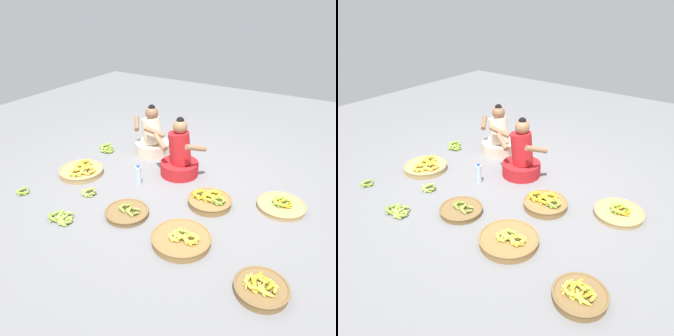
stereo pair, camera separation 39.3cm
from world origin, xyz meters
The scene contains 14 objects.
ground_plane centered at (0.00, 0.00, 0.00)m, with size 10.00×10.00×0.00m, color slate.
vendor_woman_front centered at (-0.11, 0.30, 0.27)m, with size 0.74×0.52×0.82m.
vendor_woman_behind centered at (-0.80, 0.67, 0.25)m, with size 0.70×0.53×0.78m.
banana_basket_back_center centered at (0.60, -0.95, 0.05)m, with size 0.61×0.61×0.16m.
banana_basket_back_right centered at (-1.26, -0.40, 0.05)m, with size 0.59×0.59×0.16m.
banana_basket_front_right centered at (-0.15, -0.85, 0.04)m, with size 0.49×0.49×0.13m.
banana_basket_front_center centered at (1.48, -1.16, 0.05)m, with size 0.47×0.47×0.15m.
banana_basket_near_bicycle centered at (1.30, 0.18, 0.04)m, with size 0.55×0.55×0.13m.
banana_basket_front_left centered at (0.56, -0.18, 0.06)m, with size 0.52×0.52×0.16m.
loose_bananas_back_left centered at (-0.71, -1.29, 0.03)m, with size 0.34×0.24×0.10m.
loose_bananas_mid_right centered at (-1.55, -1.14, 0.03)m, with size 0.19×0.19×0.08m.
loose_bananas_near_vendor centered at (-1.47, 0.39, 0.03)m, with size 0.32×0.31×0.09m.
loose_bananas_mid_left centered at (-0.82, -0.73, 0.03)m, with size 0.21×0.21×0.09m.
water_bottle centered at (-0.44, -0.21, 0.13)m, with size 0.08×0.08×0.27m.
Camera 1 is at (1.85, -3.31, 2.27)m, focal length 36.40 mm.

